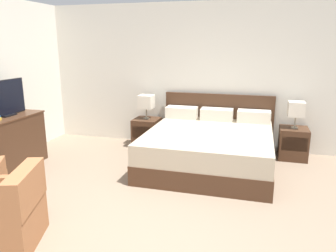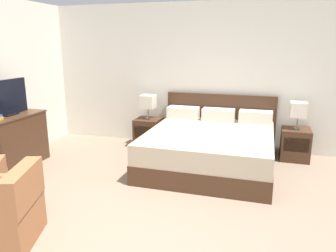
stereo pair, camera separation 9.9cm
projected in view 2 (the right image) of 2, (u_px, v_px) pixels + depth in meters
name	position (u px, v px, depth m)	size (l,w,h in m)	color
wall_back	(198.00, 76.00, 5.95)	(6.84, 0.06, 2.59)	silver
bed	(210.00, 147.00, 5.10)	(1.95, 2.05, 1.00)	#422819
nightstand_left	(148.00, 132.00, 6.14)	(0.46, 0.47, 0.52)	#422819
nightstand_right	(295.00, 144.00, 5.41)	(0.46, 0.47, 0.52)	#422819
table_lamp_left	(148.00, 102.00, 6.00)	(0.25, 0.25, 0.44)	gray
table_lamp_right	(298.00, 110.00, 5.27)	(0.25, 0.25, 0.44)	gray
dresser	(12.00, 140.00, 5.07)	(0.57, 1.04, 0.82)	#422819
tv	(7.00, 98.00, 4.91)	(0.18, 0.79, 0.54)	black
armchair_companion	(2.00, 216.00, 3.11)	(0.87, 0.87, 0.76)	#935B38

